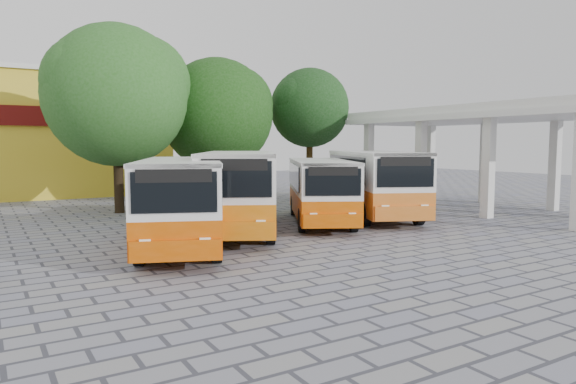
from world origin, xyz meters
TOP-DOWN VIEW (x-y plane):
  - ground at (0.00, 0.00)m, footprint 90.00×90.00m
  - terminal_shelter at (10.50, 4.00)m, footprint 6.80×15.80m
  - shophouse_block at (-11.00, 25.99)m, footprint 20.40×10.40m
  - bus_far_left at (-6.85, 2.68)m, footprint 5.34×8.80m
  - bus_centre_left at (-3.84, 4.49)m, footprint 6.37×9.43m
  - bus_centre_right at (0.23, 4.63)m, footprint 5.67×8.30m
  - bus_far_right at (3.53, 4.91)m, footprint 5.94×9.31m
  - tree_left at (-6.58, 12.68)m, footprint 7.41×7.06m
  - tree_middle at (-0.65, 13.88)m, footprint 6.80×6.48m
  - tree_right at (5.87, 14.04)m, footprint 5.35×5.10m

SIDE VIEW (x-z plane):
  - ground at x=0.00m, z-range 0.00..0.00m
  - bus_centre_right at x=0.23m, z-range 0.22..3.00m
  - bus_far_left at x=-6.85m, z-range 0.23..3.20m
  - bus_far_right at x=3.53m, z-range 0.25..3.38m
  - bus_centre_left at x=-3.84m, z-range 0.25..3.41m
  - shophouse_block at x=-11.00m, z-range 0.01..8.31m
  - terminal_shelter at x=10.50m, z-range 2.21..7.61m
  - tree_middle at x=-0.65m, z-range 1.20..9.64m
  - tree_right at x=5.87m, z-range 1.80..10.17m
  - tree_left at x=-6.58m, z-range 1.42..10.85m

